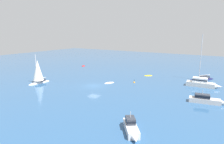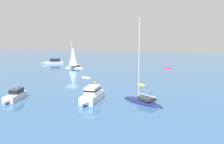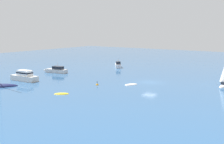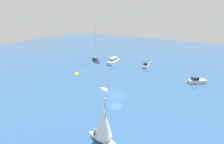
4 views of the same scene
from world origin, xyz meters
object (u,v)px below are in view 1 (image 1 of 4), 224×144
(rib, at_px, (109,83))
(cabin_cruiser, at_px, (206,99))
(dinghy, at_px, (148,76))
(cabin_cruiser_1, at_px, (202,83))
(ketch, at_px, (201,79))
(tender, at_px, (83,66))
(channel_buoy, at_px, (134,82))
(launch, at_px, (131,127))
(yacht, at_px, (38,73))

(rib, relative_size, cabin_cruiser, 0.45)
(dinghy, xyz_separation_m, cabin_cruiser, (17.02, -15.45, 0.64))
(cabin_cruiser_1, bearing_deg, ketch, 95.94)
(tender, height_order, channel_buoy, channel_buoy)
(cabin_cruiser, bearing_deg, dinghy, 127.38)
(dinghy, bearing_deg, ketch, -27.56)
(launch, height_order, rib, launch)
(cabin_cruiser_1, distance_m, yacht, 38.62)
(launch, relative_size, yacht, 0.66)
(ketch, xyz_separation_m, cabin_cruiser_1, (1.05, -7.14, 0.69))
(rib, relative_size, yacht, 0.39)
(tender, height_order, yacht, yacht)
(launch, xyz_separation_m, tender, (-37.04, 34.30, -0.62))
(yacht, bearing_deg, ketch, 133.12)
(ketch, relative_size, cabin_cruiser, 1.89)
(launch, bearing_deg, yacht, -144.79)
(launch, xyz_separation_m, yacht, (-30.12, 9.51, 2.03))
(launch, distance_m, tender, 50.49)
(ketch, bearing_deg, yacht, -13.98)
(yacht, bearing_deg, dinghy, 144.89)
(launch, height_order, yacht, yacht)
(ketch, bearing_deg, cabin_cruiser_1, 47.35)
(cabin_cruiser, xyz_separation_m, channel_buoy, (-17.02, 6.28, -0.63))
(tender, height_order, cabin_cruiser, cabin_cruiser)
(launch, bearing_deg, cabin_cruiser, 121.36)
(rib, relative_size, tender, 1.14)
(yacht, distance_m, channel_buoy, 23.60)
(ketch, relative_size, tender, 4.79)
(ketch, relative_size, cabin_cruiser_1, 1.65)
(cabin_cruiser, relative_size, cabin_cruiser_1, 0.87)
(launch, bearing_deg, tender, -170.07)
(channel_buoy, bearing_deg, ketch, 41.09)
(yacht, relative_size, channel_buoy, 7.58)
(tender, relative_size, cabin_cruiser, 0.40)
(launch, height_order, channel_buoy, launch)
(cabin_cruiser, distance_m, yacht, 37.17)
(channel_buoy, bearing_deg, yacht, -146.14)
(yacht, bearing_deg, launch, 78.59)
(cabin_cruiser, height_order, cabin_cruiser_1, cabin_cruiser)
(rib, height_order, channel_buoy, channel_buoy)
(rib, bearing_deg, launch, -115.62)
(dinghy, bearing_deg, cabin_cruiser_1, -55.54)
(launch, xyz_separation_m, channel_buoy, (-10.64, 22.57, -0.61))
(ketch, relative_size, yacht, 1.64)
(yacht, height_order, channel_buoy, yacht)
(dinghy, xyz_separation_m, yacht, (-19.47, -22.23, 2.66))
(launch, bearing_deg, rib, -177.63)
(rib, xyz_separation_m, cabin_cruiser_1, (19.68, 8.53, 0.85))
(rib, height_order, yacht, yacht)
(launch, xyz_separation_m, ketch, (3.03, 34.50, -0.46))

